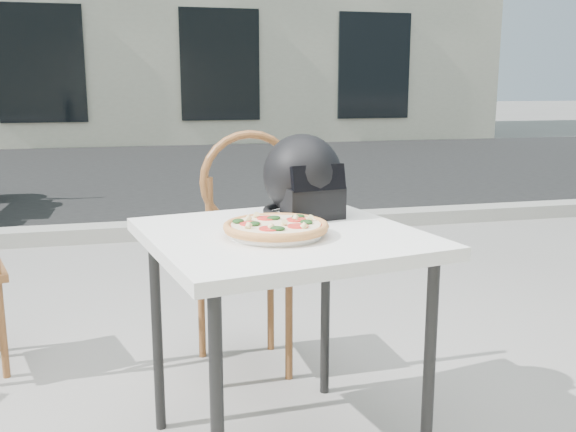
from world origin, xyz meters
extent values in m
plane|color=gray|center=(0.00, 0.00, 0.00)|extent=(80.00, 80.00, 0.00)
cube|color=black|center=(0.00, 7.00, 0.00)|extent=(30.00, 8.00, 0.00)
cube|color=#A4A29A|center=(0.00, 3.00, 0.06)|extent=(30.00, 0.25, 0.12)
cube|color=black|center=(-1.70, 10.98, 1.60)|extent=(1.60, 0.08, 2.20)
cube|color=black|center=(1.70, 10.98, 1.60)|extent=(1.60, 0.08, 2.20)
cube|color=black|center=(5.00, 10.98, 1.60)|extent=(1.60, 0.08, 2.20)
cube|color=white|center=(0.30, -0.28, 0.75)|extent=(0.95, 0.95, 0.04)
cylinder|color=black|center=(0.03, -0.68, 0.36)|extent=(0.04, 0.04, 0.73)
cylinder|color=black|center=(0.69, -0.55, 0.36)|extent=(0.04, 0.04, 0.73)
cylinder|color=black|center=(-0.09, -0.02, 0.36)|extent=(0.04, 0.04, 0.73)
cylinder|color=black|center=(0.56, 0.11, 0.36)|extent=(0.04, 0.04, 0.73)
cylinder|color=white|center=(0.26, -0.34, 0.78)|extent=(0.32, 0.32, 0.01)
torus|color=white|center=(0.26, -0.34, 0.78)|extent=(0.33, 0.33, 0.01)
cylinder|color=#D28E4D|center=(0.26, -0.34, 0.80)|extent=(0.38, 0.38, 0.01)
torus|color=#D28E4D|center=(0.26, -0.34, 0.80)|extent=(0.39, 0.39, 0.02)
cylinder|color=#B11A13|center=(0.26, -0.34, 0.80)|extent=(0.34, 0.34, 0.00)
cylinder|color=#F5E3BB|center=(0.26, -0.34, 0.81)|extent=(0.33, 0.33, 0.00)
cylinder|color=red|center=(0.34, -0.31, 0.81)|extent=(0.08, 0.08, 0.00)
cylinder|color=red|center=(0.25, -0.27, 0.81)|extent=(0.08, 0.08, 0.00)
cylinder|color=red|center=(0.19, -0.33, 0.81)|extent=(0.08, 0.08, 0.00)
cylinder|color=red|center=(0.23, -0.41, 0.81)|extent=(0.08, 0.08, 0.00)
cylinder|color=red|center=(0.32, -0.40, 0.81)|extent=(0.08, 0.08, 0.00)
ellipsoid|color=#173A15|center=(0.27, -0.28, 0.81)|extent=(0.05, 0.05, 0.01)
ellipsoid|color=#173A15|center=(0.20, -0.35, 0.81)|extent=(0.05, 0.06, 0.01)
ellipsoid|color=#173A15|center=(0.35, -0.36, 0.81)|extent=(0.05, 0.05, 0.01)
ellipsoid|color=#173A15|center=(0.25, -0.43, 0.81)|extent=(0.06, 0.05, 0.01)
ellipsoid|color=#173A15|center=(0.35, -0.28, 0.81)|extent=(0.05, 0.05, 0.01)
ellipsoid|color=#173A15|center=(0.16, -0.30, 0.81)|extent=(0.05, 0.05, 0.01)
cylinder|color=#E0CE88|center=(0.28, -0.37, 0.82)|extent=(0.02, 0.03, 0.02)
cylinder|color=#E0CE88|center=(0.19, -0.28, 0.82)|extent=(0.03, 0.02, 0.02)
cylinder|color=#E0CE88|center=(0.33, -0.31, 0.82)|extent=(0.03, 0.03, 0.02)
cylinder|color=#E0CE88|center=(0.22, -0.24, 0.82)|extent=(0.02, 0.03, 0.02)
cylinder|color=#E0CE88|center=(0.33, -0.42, 0.82)|extent=(0.03, 0.02, 0.02)
cylinder|color=#E0CE88|center=(0.17, -0.39, 0.82)|extent=(0.03, 0.03, 0.02)
cylinder|color=#E0CE88|center=(0.38, -0.33, 0.82)|extent=(0.02, 0.03, 0.02)
cylinder|color=#E0CE88|center=(0.23, -0.41, 0.82)|extent=(0.03, 0.02, 0.02)
ellipsoid|color=black|center=(0.43, -0.05, 0.91)|extent=(0.32, 0.33, 0.28)
cube|color=black|center=(0.44, -0.13, 0.83)|extent=(0.22, 0.14, 0.11)
torus|color=black|center=(0.43, -0.05, 0.79)|extent=(0.33, 0.33, 0.02)
cube|color=black|center=(0.45, -0.17, 0.92)|extent=(0.20, 0.07, 0.09)
cube|color=brown|center=(0.29, 0.41, 0.45)|extent=(0.41, 0.41, 0.04)
cylinder|color=brown|center=(0.45, 0.58, 0.22)|extent=(0.03, 0.03, 0.44)
cylinder|color=brown|center=(0.12, 0.57, 0.22)|extent=(0.03, 0.03, 0.44)
cylinder|color=brown|center=(0.45, 0.26, 0.22)|extent=(0.03, 0.03, 0.44)
cylinder|color=brown|center=(0.13, 0.25, 0.22)|extent=(0.03, 0.03, 0.44)
cylinder|color=brown|center=(0.45, 0.25, 0.66)|extent=(0.03, 0.03, 0.42)
cylinder|color=brown|center=(0.13, 0.24, 0.66)|extent=(0.03, 0.03, 0.42)
torus|color=brown|center=(0.29, 0.24, 0.85)|extent=(0.39, 0.04, 0.39)
cylinder|color=brown|center=(-0.71, 0.56, 0.22)|extent=(0.04, 0.04, 0.43)
camera|label=1|loc=(-0.16, -2.19, 1.22)|focal=40.00mm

